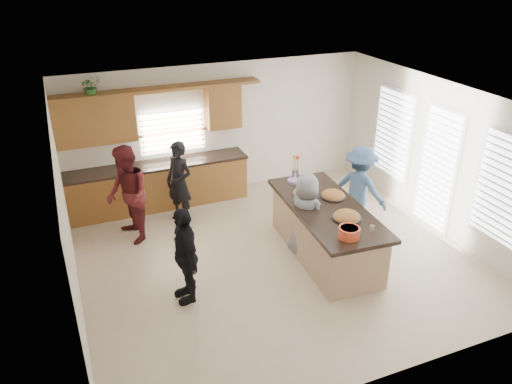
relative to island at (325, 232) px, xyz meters
name	(u,v)px	position (x,y,z in m)	size (l,w,h in m)	color
floor	(276,257)	(-0.82, 0.24, -0.45)	(6.50, 6.50, 0.00)	beige
room_shell	(278,156)	(-0.82, 0.24, 1.45)	(6.52, 6.02, 2.81)	silver
back_cabinetry	(155,165)	(-2.29, 2.97, 0.46)	(4.08, 0.66, 2.46)	brown
right_wall_glazing	(440,162)	(2.40, 0.10, 0.89)	(0.06, 4.00, 2.25)	white
island	(325,232)	(0.00, 0.00, 0.00)	(1.33, 2.77, 0.95)	tan
platter_front	(347,217)	(0.08, -0.49, 0.53)	(0.50, 0.50, 0.20)	black
platter_mid	(333,196)	(0.27, 0.27, 0.53)	(0.46, 0.46, 0.19)	black
platter_back	(303,193)	(-0.16, 0.58, 0.52)	(0.37, 0.37, 0.15)	black
salad_bowl	(349,232)	(-0.20, -1.01, 0.59)	(0.33, 0.33, 0.17)	#DE4A28
clear_cup	(372,228)	(0.24, -0.97, 0.54)	(0.08, 0.08, 0.09)	white
plate_stack	(294,181)	(-0.09, 1.09, 0.52)	(0.23, 0.23, 0.05)	#AA8DCD
flower_vase	(296,167)	(0.03, 1.25, 0.72)	(0.14, 0.14, 0.45)	silver
potted_plant	(91,86)	(-3.30, 3.06, 2.15)	(0.36, 0.31, 0.40)	#3C7C31
woman_left_back	(179,182)	(-1.99, 2.17, 0.36)	(0.59, 0.39, 1.63)	black
woman_left_mid	(128,195)	(-3.02, 1.79, 0.46)	(0.88, 0.69, 1.82)	#561A1C
woman_left_front	(185,255)	(-2.54, -0.27, 0.32)	(0.91, 0.38, 1.55)	black
woman_right_back	(359,189)	(1.03, 0.58, 0.38)	(1.08, 0.62, 1.67)	#3B5981
woman_right_front	(306,215)	(-0.30, 0.18, 0.30)	(0.73, 0.48, 1.50)	slate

